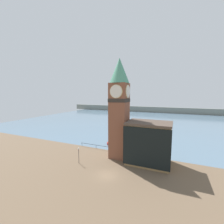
% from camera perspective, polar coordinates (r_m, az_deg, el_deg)
% --- Properties ---
extents(ground_plane, '(160.00, 160.00, 0.00)m').
position_cam_1_polar(ground_plane, '(33.42, -1.77, -22.90)').
color(ground_plane, brown).
extents(water, '(160.00, 120.00, 0.00)m').
position_cam_1_polar(water, '(101.05, 16.02, -2.83)').
color(water, slate).
rests_on(water, ground_plane).
extents(far_shoreline, '(180.00, 3.00, 5.00)m').
position_cam_1_polar(far_shoreline, '(140.16, 18.17, 0.79)').
color(far_shoreline, gray).
rests_on(far_shoreline, water).
extents(pier_railing, '(10.89, 0.08, 1.09)m').
position_cam_1_polar(pier_railing, '(47.15, -6.08, -12.53)').
color(pier_railing, '#232328').
rests_on(pier_railing, ground_plane).
extents(clock_tower, '(4.97, 4.97, 25.45)m').
position_cam_1_polar(clock_tower, '(38.23, 2.79, 2.24)').
color(clock_tower, brown).
rests_on(clock_tower, ground_plane).
extents(pier_building, '(10.32, 7.36, 10.08)m').
position_cam_1_polar(pier_building, '(37.32, 13.76, -11.33)').
color(pier_building, '#A88451').
rests_on(pier_building, ground_plane).
extents(boat_near, '(5.78, 4.04, 1.81)m').
position_cam_1_polar(boat_near, '(50.75, 1.00, -11.43)').
color(boat_near, maroon).
rests_on(boat_near, water).
extents(mooring_bollard_near, '(0.32, 0.32, 0.80)m').
position_cam_1_polar(mooring_bollard_near, '(40.58, -0.37, -16.59)').
color(mooring_bollard_near, brown).
rests_on(mooring_bollard_near, ground_plane).
extents(lamp_post, '(0.32, 0.32, 3.84)m').
position_cam_1_polar(lamp_post, '(37.90, -12.57, -14.81)').
color(lamp_post, black).
rests_on(lamp_post, ground_plane).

